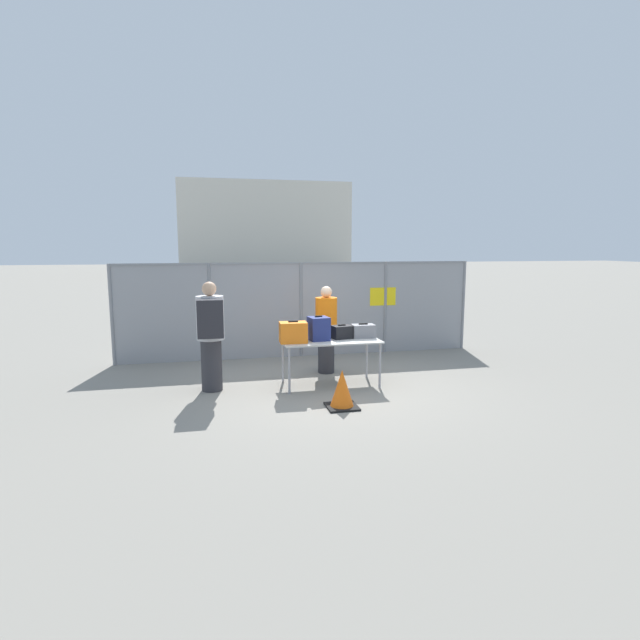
# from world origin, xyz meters

# --- Properties ---
(ground_plane) EXTENTS (120.00, 120.00, 0.00)m
(ground_plane) POSITION_xyz_m (0.00, 0.00, 0.00)
(ground_plane) COLOR gray
(fence_section) EXTENTS (7.72, 0.07, 2.04)m
(fence_section) POSITION_xyz_m (0.01, 2.52, 1.07)
(fence_section) COLOR gray
(fence_section) RESTS_ON ground_plane
(inspection_table) EXTENTS (1.66, 0.83, 0.79)m
(inspection_table) POSITION_xyz_m (0.07, 0.16, 0.73)
(inspection_table) COLOR #B2B2AD
(inspection_table) RESTS_ON ground_plane
(suitcase_orange) EXTENTS (0.45, 0.32, 0.37)m
(suitcase_orange) POSITION_xyz_m (-0.59, 0.06, 0.97)
(suitcase_orange) COLOR orange
(suitcase_orange) RESTS_ON inspection_table
(suitcase_navy) EXTENTS (0.36, 0.38, 0.42)m
(suitcase_navy) POSITION_xyz_m (-0.13, 0.19, 0.99)
(suitcase_navy) COLOR navy
(suitcase_navy) RESTS_ON inspection_table
(suitcase_black) EXTENTS (0.37, 0.30, 0.25)m
(suitcase_black) POSITION_xyz_m (0.29, 0.23, 0.91)
(suitcase_black) COLOR black
(suitcase_black) RESTS_ON inspection_table
(suitcase_grey) EXTENTS (0.40, 0.26, 0.25)m
(suitcase_grey) POSITION_xyz_m (0.68, 0.25, 0.91)
(suitcase_grey) COLOR slate
(suitcase_grey) RESTS_ON inspection_table
(traveler_hooded) EXTENTS (0.45, 0.69, 1.81)m
(traveler_hooded) POSITION_xyz_m (-1.92, 0.23, 0.99)
(traveler_hooded) COLOR #2D2D33
(traveler_hooded) RESTS_ON ground_plane
(security_worker_near) EXTENTS (0.41, 0.41, 1.64)m
(security_worker_near) POSITION_xyz_m (0.20, 1.01, 0.85)
(security_worker_near) COLOR #2D2D33
(security_worker_near) RESTS_ON ground_plane
(utility_trailer) EXTENTS (4.42, 2.26, 0.75)m
(utility_trailer) POSITION_xyz_m (1.54, 5.05, 0.44)
(utility_trailer) COLOR white
(utility_trailer) RESTS_ON ground_plane
(distant_hangar) EXTENTS (13.51, 12.39, 7.38)m
(distant_hangar) POSITION_xyz_m (2.74, 37.37, 3.69)
(distant_hangar) COLOR beige
(distant_hangar) RESTS_ON ground_plane
(traffic_cone) EXTENTS (0.46, 0.46, 0.57)m
(traffic_cone) POSITION_xyz_m (-0.05, -1.06, 0.27)
(traffic_cone) COLOR black
(traffic_cone) RESTS_ON ground_plane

